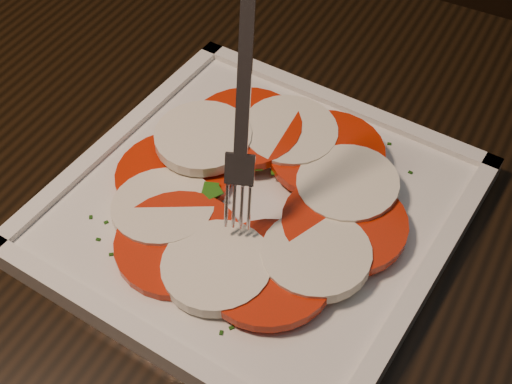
# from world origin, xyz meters

# --- Properties ---
(table) EXTENTS (1.21, 0.82, 0.75)m
(table) POSITION_xyz_m (-0.24, -0.25, 0.65)
(table) COLOR black
(table) RESTS_ON ground
(chair) EXTENTS (0.49, 0.49, 0.93)m
(chair) POSITION_xyz_m (-0.32, 0.45, 0.53)
(chair) COLOR black
(chair) RESTS_ON ground
(plate) EXTENTS (0.33, 0.33, 0.01)m
(plate) POSITION_xyz_m (-0.27, -0.23, 0.76)
(plate) COLOR silver
(plate) RESTS_ON table
(caprese_salad) EXTENTS (0.25, 0.24, 0.03)m
(caprese_salad) POSITION_xyz_m (-0.27, -0.23, 0.78)
(caprese_salad) COLOR red
(caprese_salad) RESTS_ON plate
(fork) EXTENTS (0.05, 0.08, 0.18)m
(fork) POSITION_xyz_m (-0.28, -0.23, 0.88)
(fork) COLOR white
(fork) RESTS_ON caprese_salad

